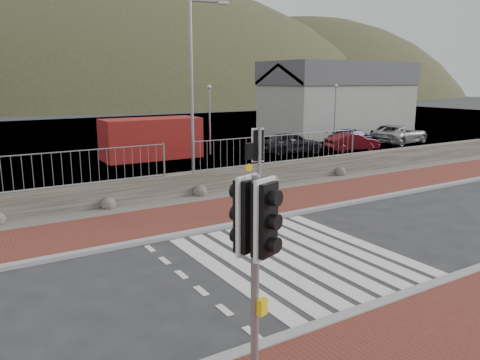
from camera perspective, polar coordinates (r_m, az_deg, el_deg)
ground at (r=12.20m, az=6.95°, el=-9.22°), size 220.00×220.00×0.00m
sidewalk_far at (r=15.75m, az=-3.32°, el=-4.04°), size 40.00×3.00×0.08m
kerb_near at (r=10.22m, az=17.82°, el=-13.83°), size 40.00×0.25×0.12m
kerb_far at (r=14.50m, az=-0.48°, el=-5.41°), size 40.00×0.25×0.12m
zebra_crossing at (r=12.19m, az=6.95°, el=-9.19°), size 4.62×5.60×0.01m
gravel_strip at (r=17.47m, az=-6.45°, el=-2.49°), size 40.00×1.50×0.06m
stone_wall at (r=18.08m, az=-7.57°, el=-0.65°), size 40.00×0.60×0.90m
railing at (r=17.70m, az=-7.49°, el=3.58°), size 18.07×0.07×1.22m
quay at (r=37.67m, az=-20.61°, el=4.63°), size 120.00×40.00×0.50m
water at (r=72.21m, az=-26.21°, el=7.41°), size 220.00×50.00×0.05m
harbor_building at (r=39.56m, az=11.84°, el=9.74°), size 12.20×6.20×5.80m
hills_backdrop at (r=101.51m, az=-22.69°, el=-4.52°), size 254.00×90.00×100.00m
traffic_signal_near at (r=6.73m, az=1.87°, el=-6.56°), size 0.51×0.41×3.13m
traffic_signal_far at (r=14.96m, az=2.25°, el=3.35°), size 0.72×0.32×2.94m
streetlight at (r=18.84m, az=-5.54°, el=11.39°), size 1.56×0.51×7.45m
shipping_container at (r=27.17m, az=-10.76°, el=5.00°), size 5.51×2.36×2.28m
car_a at (r=28.72m, az=6.34°, el=4.54°), size 4.10×2.43×1.31m
car_b at (r=30.42m, az=13.49°, el=4.53°), size 3.59×1.83×1.13m
car_c at (r=32.39m, az=13.60°, el=5.03°), size 4.32×2.28×1.19m
car_d at (r=34.93m, az=18.99°, el=5.30°), size 5.01×2.97×1.31m
car_e at (r=36.08m, az=18.08°, el=5.52°), size 3.80×1.77×1.26m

